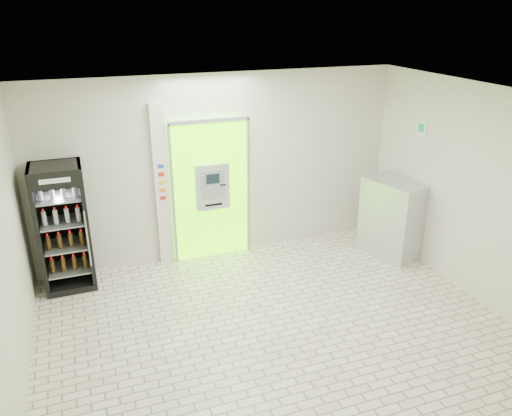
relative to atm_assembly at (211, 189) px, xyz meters
name	(u,v)px	position (x,y,z in m)	size (l,w,h in m)	color
ground	(277,332)	(0.20, -2.41, -1.17)	(6.00, 6.00, 0.00)	beige
room_shell	(280,200)	(0.20, -2.41, 0.67)	(6.00, 6.00, 6.00)	silver
atm_assembly	(211,189)	(0.00, 0.00, 0.00)	(1.30, 0.24, 2.33)	#61F700
pillar	(162,187)	(-0.78, 0.04, 0.13)	(0.22, 0.11, 2.60)	silver
beverage_cooler	(64,230)	(-2.28, -0.23, -0.26)	(0.72, 0.68, 1.89)	black
steel_cabinet	(393,218)	(2.87, -0.98, -0.52)	(0.91, 1.11, 1.29)	#B4B7BC
exit_sign	(422,130)	(3.19, -1.01, 0.95)	(0.02, 0.22, 0.26)	white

